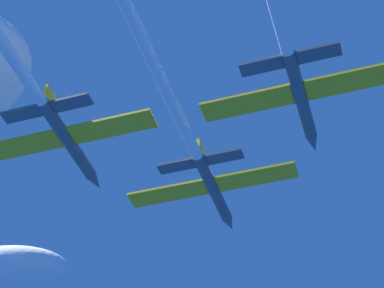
% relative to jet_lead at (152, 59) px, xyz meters
% --- Properties ---
extents(jet_lead, '(20.19, 71.00, 3.34)m').
position_rel_jet_lead_xyz_m(jet_lead, '(0.00, 0.00, 0.00)').
color(jet_lead, '#4C5660').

